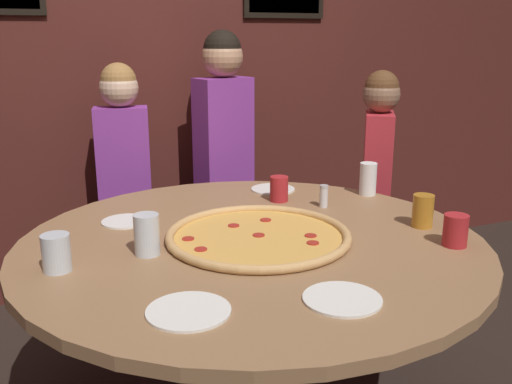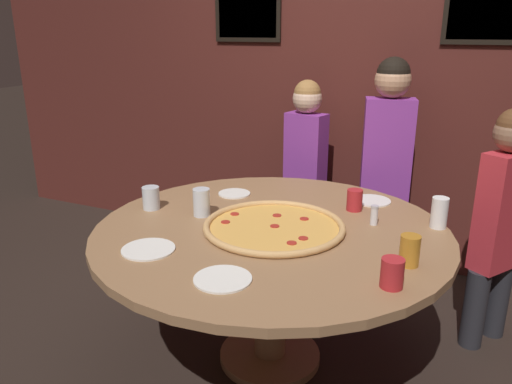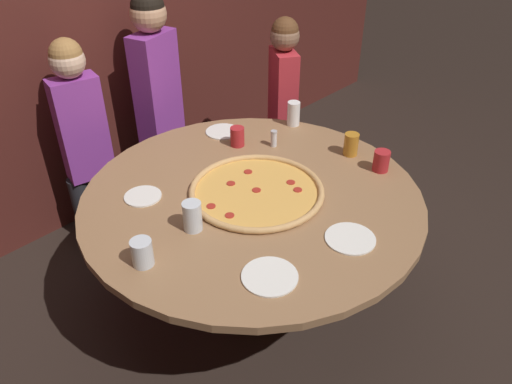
{
  "view_description": "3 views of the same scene",
  "coord_description": "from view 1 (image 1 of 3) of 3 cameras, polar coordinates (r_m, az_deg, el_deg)",
  "views": [
    {
      "loc": [
        -0.76,
        -1.8,
        1.46
      ],
      "look_at": [
        0.03,
        0.02,
        0.91
      ],
      "focal_mm": 40.0,
      "sensor_mm": 36.0,
      "label": 1
    },
    {
      "loc": [
        0.87,
        -2.04,
        1.65
      ],
      "look_at": [
        -0.08,
        0.01,
        0.9
      ],
      "focal_mm": 35.0,
      "sensor_mm": 36.0,
      "label": 2
    },
    {
      "loc": [
        -1.47,
        -1.41,
        2.15
      ],
      "look_at": [
        -0.05,
        -0.08,
        0.81
      ],
      "focal_mm": 35.0,
      "sensor_mm": 36.0,
      "label": 3
    }
  ],
  "objects": [
    {
      "name": "back_wall",
      "position": [
        3.34,
        -10.33,
        12.63
      ],
      "size": [
        6.4,
        0.08,
        2.6
      ],
      "color": "#4C1E19",
      "rests_on": "ground_plane"
    },
    {
      "name": "dining_table",
      "position": [
        2.13,
        -0.4,
        -7.71
      ],
      "size": [
        1.69,
        1.69,
        0.74
      ],
      "color": "#936B47",
      "rests_on": "ground_plane"
    },
    {
      "name": "giant_pizza",
      "position": [
        2.07,
        0.23,
        -4.38
      ],
      "size": [
        0.67,
        0.67,
        0.03
      ],
      "color": "#E5A84C",
      "rests_on": "dining_table"
    },
    {
      "name": "drink_cup_far_right",
      "position": [
        1.95,
        -10.86,
        -4.2
      ],
      "size": [
        0.09,
        0.09,
        0.14
      ],
      "primitive_type": "cylinder",
      "color": "silver",
      "rests_on": "dining_table"
    },
    {
      "name": "drink_cup_front_edge",
      "position": [
        2.28,
        16.35,
        -1.82
      ],
      "size": [
        0.08,
        0.08,
        0.13
      ],
      "primitive_type": "cylinder",
      "color": "#BC7A23",
      "rests_on": "dining_table"
    },
    {
      "name": "drink_cup_far_left",
      "position": [
        2.53,
        2.32,
        0.32
      ],
      "size": [
        0.08,
        0.08,
        0.11
      ],
      "primitive_type": "cylinder",
      "color": "#B22328",
      "rests_on": "dining_table"
    },
    {
      "name": "drink_cup_near_left",
      "position": [
        1.9,
        -19.34,
        -5.77
      ],
      "size": [
        0.09,
        0.09,
        0.12
      ],
      "primitive_type": "cylinder",
      "color": "silver",
      "rests_on": "dining_table"
    },
    {
      "name": "drink_cup_beside_pizza",
      "position": [
        2.68,
        11.14,
        1.3
      ],
      "size": [
        0.08,
        0.08,
        0.15
      ],
      "primitive_type": "cylinder",
      "color": "white",
      "rests_on": "dining_table"
    },
    {
      "name": "drink_cup_near_right",
      "position": [
        2.12,
        19.32,
        -3.64
      ],
      "size": [
        0.09,
        0.09,
        0.11
      ],
      "primitive_type": "cylinder",
      "color": "#B22328",
      "rests_on": "dining_table"
    },
    {
      "name": "white_plate_right_side",
      "position": [
        1.64,
        8.62,
        -10.52
      ],
      "size": [
        0.22,
        0.22,
        0.01
      ],
      "primitive_type": "cylinder",
      "color": "white",
      "rests_on": "dining_table"
    },
    {
      "name": "white_plate_beside_cup",
      "position": [
        1.57,
        -6.77,
        -11.74
      ],
      "size": [
        0.23,
        0.23,
        0.01
      ],
      "primitive_type": "cylinder",
      "color": "white",
      "rests_on": "dining_table"
    },
    {
      "name": "white_plate_far_back",
      "position": [
        2.32,
        -12.96,
        -2.88
      ],
      "size": [
        0.18,
        0.18,
        0.01
      ],
      "primitive_type": "cylinder",
      "color": "white",
      "rests_on": "dining_table"
    },
    {
      "name": "white_plate_left_side",
      "position": [
        2.72,
        1.7,
        0.28
      ],
      "size": [
        0.21,
        0.21,
        0.01
      ],
      "primitive_type": "cylinder",
      "color": "white",
      "rests_on": "dining_table"
    },
    {
      "name": "condiment_shaker",
      "position": [
        2.46,
        6.78,
        -0.4
      ],
      "size": [
        0.04,
        0.04,
        0.1
      ],
      "color": "silver",
      "rests_on": "dining_table"
    },
    {
      "name": "diner_side_left",
      "position": [
        3.11,
        11.97,
        1.57
      ],
      "size": [
        0.27,
        0.33,
        1.28
      ],
      "rotation": [
        0.0,
        0.0,
        -2.15
      ],
      "color": "#232328",
      "rests_on": "ground_plane"
    },
    {
      "name": "diner_centre_back",
      "position": [
        3.2,
        -3.24,
        4.38
      ],
      "size": [
        0.39,
        0.24,
        1.48
      ],
      "rotation": [
        0.0,
        0.0,
        -2.88
      ],
      "color": "#232328",
      "rests_on": "ground_plane"
    },
    {
      "name": "diner_far_left",
      "position": [
        3.1,
        -13.04,
        1.87
      ],
      "size": [
        0.35,
        0.2,
        1.32
      ],
      "rotation": [
        0.0,
        0.0,
        2.94
      ],
      "color": "#232328",
      "rests_on": "ground_plane"
    }
  ]
}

